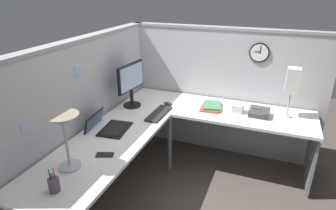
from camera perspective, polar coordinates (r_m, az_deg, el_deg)
ground_plane at (r=3.34m, az=1.96°, el=-14.60°), size 6.80×6.80×0.00m
cubicle_wall_back at (r=3.02m, az=-16.01°, el=-2.33°), size 2.57×0.12×1.58m
cubicle_wall_right at (r=3.65m, az=10.64°, el=2.61°), size 0.12×2.37×1.58m
desk at (r=2.87m, az=2.05°, el=-6.44°), size 2.35×2.15×0.73m
monitor at (r=3.25m, az=-7.33°, el=4.59°), size 0.46×0.20×0.50m
laptop at (r=2.87m, az=-12.21°, el=-4.15°), size 0.38×0.42×0.22m
keyboard at (r=3.11m, az=-1.85°, el=-1.70°), size 0.43×0.15×0.02m
computer_mouse at (r=3.35m, az=0.03°, el=0.32°), size 0.06×0.10×0.03m
desk_lamp_dome at (r=2.22m, az=-20.00°, el=-3.71°), size 0.24×0.24×0.44m
pen_cup at (r=2.16m, az=-21.65°, el=-14.44°), size 0.08×0.08×0.18m
cell_phone at (r=2.46m, az=-12.39°, el=-9.60°), size 0.12×0.16×0.01m
office_phone at (r=3.22m, az=17.70°, el=-1.47°), size 0.20×0.22×0.11m
book_stack at (r=3.30m, az=8.58°, el=-0.28°), size 0.31×0.24×0.04m
desk_lamp_paper at (r=3.19m, az=23.44°, el=4.21°), size 0.13×0.13×0.53m
tissue_box at (r=3.25m, az=13.63°, el=-0.60°), size 0.12×0.12×0.09m
wall_clock at (r=3.41m, az=17.65°, el=9.88°), size 0.04×0.22×0.22m
pinned_note_leftmost at (r=2.38m, az=-26.59°, el=-3.85°), size 0.06×0.00×0.07m
pinned_note_middle at (r=2.75m, az=-17.40°, el=6.50°), size 0.08×0.00×0.09m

